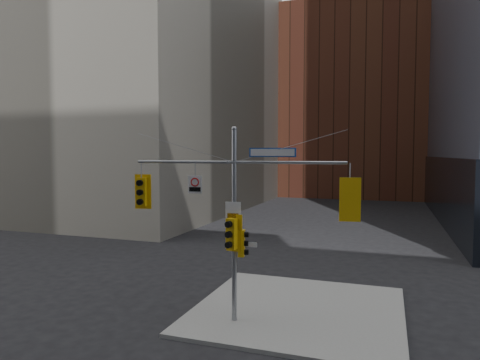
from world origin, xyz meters
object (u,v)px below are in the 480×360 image
Objects in this scene: street_sign_blade at (272,152)px; regulatory_sign_arm at (195,184)px; traffic_light_west_arm at (142,192)px; signal_assembly at (234,206)px; traffic_light_pole_front at (232,234)px; traffic_light_pole_side at (243,243)px; traffic_light_east_arm at (350,199)px.

street_sign_blade reaches higher than regulatory_sign_arm.
traffic_light_west_arm is 2.06× the size of regulatory_sign_arm.
signal_assembly is 5.85× the size of traffic_light_pole_front.
signal_assembly reaches higher than traffic_light_west_arm.
street_sign_blade is at bearing 21.20° from traffic_light_pole_front.
regulatory_sign_arm is at bearing -178.42° from traffic_light_pole_front.
signal_assembly is 8.23× the size of traffic_light_pole_side.
street_sign_blade is 2.46× the size of regulatory_sign_arm.
traffic_light_east_arm reaches higher than traffic_light_pole_side.
traffic_light_pole_side is 0.57m from traffic_light_pole_front.
traffic_light_west_arm is 4.56m from traffic_light_pole_side.
signal_assembly is 4.86× the size of street_sign_blade.
traffic_light_pole_side is at bearing -4.44° from regulatory_sign_arm.
traffic_light_east_arm is 3.07m from street_sign_blade.
traffic_light_pole_front is 3.26m from street_sign_blade.
signal_assembly is 4.11m from traffic_light_east_arm.
street_sign_blade is at bearing -13.70° from traffic_light_west_arm.
signal_assembly is 1.41m from traffic_light_pole_side.
traffic_light_pole_front is at bearing -175.98° from street_sign_blade.
street_sign_blade is 3.22m from regulatory_sign_arm.
traffic_light_west_arm is at bearing 173.71° from regulatory_sign_arm.
signal_assembly is 1.02m from traffic_light_pole_front.
traffic_light_pole_side is 0.59× the size of street_sign_blade.
street_sign_blade is at bearing -99.29° from traffic_light_pole_side.
traffic_light_east_arm reaches higher than traffic_light_pole_front.
traffic_light_east_arm is at bearing 14.28° from traffic_light_pole_front.
street_sign_blade reaches higher than traffic_light_pole_side.
traffic_light_pole_side is 1.45× the size of regulatory_sign_arm.
regulatory_sign_arm is (-1.56, 0.25, 1.74)m from traffic_light_pole_front.
signal_assembly is 5.50× the size of traffic_light_east_arm.
traffic_light_west_arm is 7.98m from traffic_light_east_arm.
traffic_light_west_arm is at bearing 179.80° from signal_assembly.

